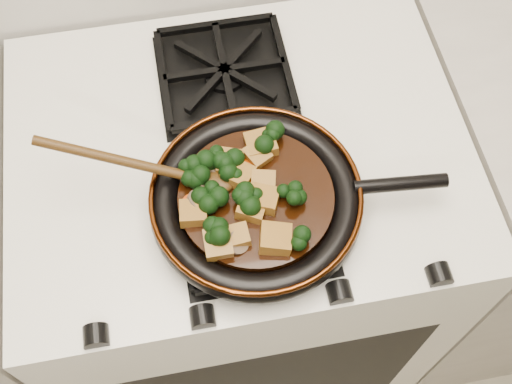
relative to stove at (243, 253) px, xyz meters
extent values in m
cube|color=white|center=(0.00, 0.00, 0.00)|extent=(0.76, 0.60, 0.90)
cylinder|color=black|center=(0.01, -0.13, 0.48)|extent=(0.29, 0.29, 0.01)
torus|color=black|center=(0.01, -0.13, 0.49)|extent=(0.32, 0.32, 0.04)
torus|color=#4B210A|center=(0.01, -0.13, 0.51)|extent=(0.32, 0.32, 0.01)
cylinder|color=black|center=(0.22, -0.15, 0.51)|extent=(0.14, 0.03, 0.02)
cylinder|color=black|center=(0.01, -0.13, 0.50)|extent=(0.23, 0.23, 0.02)
cube|color=#8B5E20|center=(-0.01, -0.15, 0.52)|extent=(0.05, 0.05, 0.03)
cube|color=#8B5E20|center=(-0.02, -0.07, 0.52)|extent=(0.05, 0.05, 0.03)
cube|color=#8B5E20|center=(0.02, -0.07, 0.52)|extent=(0.05, 0.05, 0.02)
cube|color=#8B5E20|center=(-0.03, -0.19, 0.52)|extent=(0.04, 0.03, 0.02)
cube|color=#8B5E20|center=(-0.09, -0.15, 0.52)|extent=(0.04, 0.04, 0.02)
cube|color=#8B5E20|center=(0.01, -0.14, 0.52)|extent=(0.05, 0.05, 0.03)
cube|color=#8B5E20|center=(0.02, -0.12, 0.52)|extent=(0.04, 0.05, 0.02)
cube|color=#8B5E20|center=(0.02, -0.21, 0.52)|extent=(0.06, 0.05, 0.03)
cube|color=#8B5E20|center=(0.03, -0.05, 0.52)|extent=(0.05, 0.05, 0.03)
cube|color=#8B5E20|center=(-0.02, -0.09, 0.52)|extent=(0.06, 0.06, 0.03)
cube|color=#8B5E20|center=(-0.06, -0.20, 0.52)|extent=(0.04, 0.04, 0.03)
cylinder|color=#B33804|center=(-0.09, -0.13, 0.51)|extent=(0.03, 0.03, 0.01)
cylinder|color=#B33804|center=(0.00, -0.08, 0.51)|extent=(0.03, 0.03, 0.02)
cylinder|color=#B33804|center=(0.00, -0.10, 0.51)|extent=(0.03, 0.03, 0.02)
cylinder|color=#B33804|center=(-0.06, -0.06, 0.51)|extent=(0.03, 0.03, 0.01)
cylinder|color=brown|center=(-0.03, -0.05, 0.52)|extent=(0.05, 0.04, 0.03)
cylinder|color=brown|center=(-0.05, -0.07, 0.52)|extent=(0.04, 0.04, 0.03)
cylinder|color=brown|center=(-0.04, -0.20, 0.52)|extent=(0.05, 0.05, 0.02)
cylinder|color=brown|center=(-0.07, -0.09, 0.52)|extent=(0.03, 0.04, 0.04)
cylinder|color=brown|center=(-0.08, -0.13, 0.52)|extent=(0.05, 0.05, 0.03)
ellipsoid|color=#40280D|center=(-0.05, -0.10, 0.51)|extent=(0.07, 0.05, 0.02)
cylinder|color=#40280D|center=(-0.17, -0.06, 0.55)|extent=(0.02, 0.02, 0.26)
camera|label=1|loc=(-0.08, -0.57, 1.34)|focal=45.00mm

